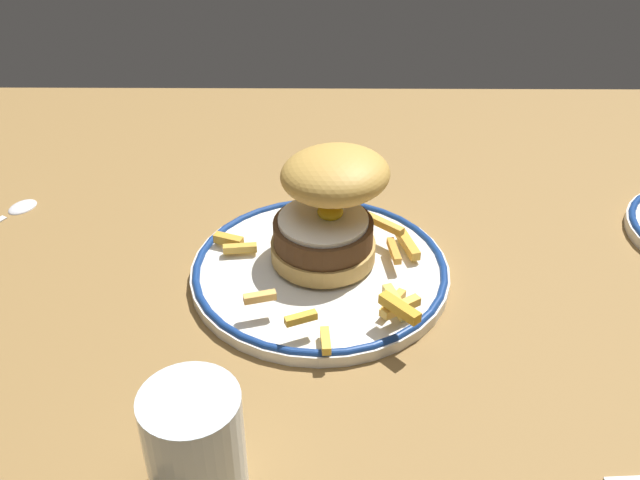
% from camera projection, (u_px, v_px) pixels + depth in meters
% --- Properties ---
extents(ground_plane, '(1.42, 0.98, 0.04)m').
position_uv_depth(ground_plane, '(276.00, 302.00, 0.75)').
color(ground_plane, olive).
extents(dinner_plate, '(0.26, 0.26, 0.02)m').
position_uv_depth(dinner_plate, '(320.00, 270.00, 0.75)').
color(dinner_plate, white).
rests_on(dinner_plate, ground_plane).
extents(burger, '(0.16, 0.16, 0.11)m').
position_uv_depth(burger, '(329.00, 205.00, 0.73)').
color(burger, tan).
rests_on(burger, dinner_plate).
extents(fries_pile, '(0.21, 0.25, 0.03)m').
position_uv_depth(fries_pile, '(353.00, 271.00, 0.72)').
color(fries_pile, gold).
rests_on(fries_pile, dinner_plate).
extents(water_glass, '(0.07, 0.07, 0.09)m').
position_uv_depth(water_glass, '(196.00, 451.00, 0.53)').
color(water_glass, silver).
rests_on(water_glass, ground_plane).
extents(spoon, '(0.08, 0.12, 0.01)m').
position_uv_depth(spoon, '(11.00, 211.00, 0.85)').
color(spoon, silver).
rests_on(spoon, ground_plane).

